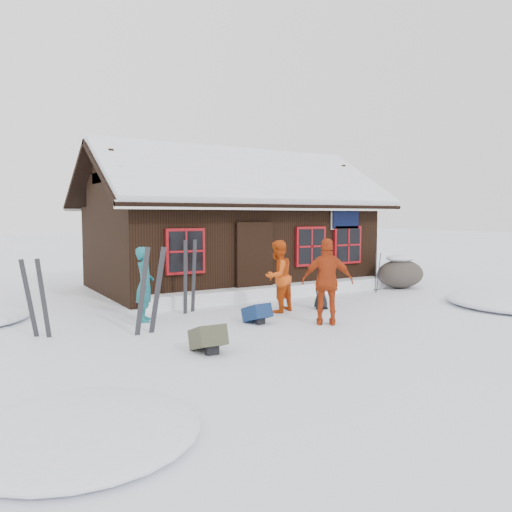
{
  "coord_description": "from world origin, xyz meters",
  "views": [
    {
      "loc": [
        -6.01,
        -9.04,
        2.22
      ],
      "look_at": [
        -0.04,
        0.79,
        1.3
      ],
      "focal_mm": 35.0,
      "sensor_mm": 36.0,
      "label": 1
    }
  ],
  "objects_px": {
    "ski_pair_left": "(150,291)",
    "backpack_blue": "(257,316)",
    "skier_crouched": "(322,289)",
    "boulder": "(400,273)",
    "backpack_olive": "(208,342)",
    "skier_teal": "(145,284)",
    "skier_orange_left": "(278,276)",
    "ski_poles": "(377,273)",
    "skier_orange_right": "(327,282)"
  },
  "relations": [
    {
      "from": "boulder",
      "to": "ski_poles",
      "type": "xyz_separation_m",
      "value": [
        -1.26,
        -0.27,
        0.09
      ]
    },
    {
      "from": "skier_crouched",
      "to": "backpack_blue",
      "type": "bearing_deg",
      "value": -175.8
    },
    {
      "from": "ski_poles",
      "to": "skier_crouched",
      "type": "bearing_deg",
      "value": -157.81
    },
    {
      "from": "backpack_olive",
      "to": "skier_teal",
      "type": "bearing_deg",
      "value": 95.43
    },
    {
      "from": "skier_orange_left",
      "to": "ski_pair_left",
      "type": "distance_m",
      "value": 3.28
    },
    {
      "from": "boulder",
      "to": "backpack_olive",
      "type": "relative_size",
      "value": 2.59
    },
    {
      "from": "skier_teal",
      "to": "backpack_blue",
      "type": "bearing_deg",
      "value": -107.45
    },
    {
      "from": "boulder",
      "to": "backpack_blue",
      "type": "distance_m",
      "value": 6.78
    },
    {
      "from": "ski_poles",
      "to": "skier_teal",
      "type": "bearing_deg",
      "value": -176.87
    },
    {
      "from": "skier_teal",
      "to": "skier_crouched",
      "type": "distance_m",
      "value": 4.16
    },
    {
      "from": "skier_orange_right",
      "to": "ski_pair_left",
      "type": "relative_size",
      "value": 1.04
    },
    {
      "from": "skier_orange_left",
      "to": "skier_crouched",
      "type": "xyz_separation_m",
      "value": [
        1.09,
        -0.25,
        -0.35
      ]
    },
    {
      "from": "skier_orange_left",
      "to": "ski_pair_left",
      "type": "bearing_deg",
      "value": -11.32
    },
    {
      "from": "backpack_blue",
      "to": "ski_pair_left",
      "type": "bearing_deg",
      "value": 168.32
    },
    {
      "from": "skier_teal",
      "to": "backpack_olive",
      "type": "relative_size",
      "value": 2.58
    },
    {
      "from": "skier_teal",
      "to": "skier_orange_left",
      "type": "distance_m",
      "value": 3.02
    },
    {
      "from": "skier_orange_left",
      "to": "backpack_olive",
      "type": "height_order",
      "value": "skier_orange_left"
    },
    {
      "from": "skier_orange_right",
      "to": "backpack_blue",
      "type": "relative_size",
      "value": 3.27
    },
    {
      "from": "boulder",
      "to": "backpack_olive",
      "type": "bearing_deg",
      "value": -156.84
    },
    {
      "from": "skier_orange_left",
      "to": "skier_crouched",
      "type": "height_order",
      "value": "skier_orange_left"
    },
    {
      "from": "ski_pair_left",
      "to": "backpack_olive",
      "type": "distance_m",
      "value": 1.91
    },
    {
      "from": "skier_orange_left",
      "to": "ski_pair_left",
      "type": "relative_size",
      "value": 0.98
    },
    {
      "from": "boulder",
      "to": "backpack_olive",
      "type": "height_order",
      "value": "boulder"
    },
    {
      "from": "ski_pair_left",
      "to": "skier_crouched",
      "type": "bearing_deg",
      "value": 14.66
    },
    {
      "from": "skier_orange_left",
      "to": "ski_poles",
      "type": "xyz_separation_m",
      "value": [
        4.15,
        1.0,
        -0.27
      ]
    },
    {
      "from": "skier_crouched",
      "to": "boulder",
      "type": "xyz_separation_m",
      "value": [
        4.31,
        1.51,
        -0.01
      ]
    },
    {
      "from": "skier_orange_right",
      "to": "backpack_blue",
      "type": "xyz_separation_m",
      "value": [
        -1.16,
        0.87,
        -0.74
      ]
    },
    {
      "from": "backpack_blue",
      "to": "backpack_olive",
      "type": "distance_m",
      "value": 2.37
    },
    {
      "from": "skier_crouched",
      "to": "ski_pair_left",
      "type": "height_order",
      "value": "ski_pair_left"
    },
    {
      "from": "skier_orange_left",
      "to": "ski_poles",
      "type": "relative_size",
      "value": 1.39
    },
    {
      "from": "skier_orange_left",
      "to": "ski_poles",
      "type": "bearing_deg",
      "value": 173.23
    },
    {
      "from": "boulder",
      "to": "skier_orange_right",
      "type": "bearing_deg",
      "value": -151.05
    },
    {
      "from": "ski_pair_left",
      "to": "backpack_blue",
      "type": "distance_m",
      "value": 2.31
    },
    {
      "from": "ski_poles",
      "to": "backpack_olive",
      "type": "bearing_deg",
      "value": -155.01
    },
    {
      "from": "boulder",
      "to": "backpack_blue",
      "type": "xyz_separation_m",
      "value": [
        -6.45,
        -2.06,
        -0.32
      ]
    },
    {
      "from": "skier_teal",
      "to": "backpack_blue",
      "type": "distance_m",
      "value": 2.46
    },
    {
      "from": "skier_orange_left",
      "to": "backpack_blue",
      "type": "distance_m",
      "value": 1.48
    },
    {
      "from": "skier_teal",
      "to": "skier_orange_right",
      "type": "distance_m",
      "value": 3.82
    },
    {
      "from": "skier_orange_right",
      "to": "ski_poles",
      "type": "xyz_separation_m",
      "value": [
        4.04,
        2.66,
        -0.33
      ]
    },
    {
      "from": "ski_pair_left",
      "to": "skier_teal",
      "type": "bearing_deg",
      "value": 87.2
    },
    {
      "from": "backpack_blue",
      "to": "skier_teal",
      "type": "bearing_deg",
      "value": 139.37
    },
    {
      "from": "skier_crouched",
      "to": "boulder",
      "type": "relative_size",
      "value": 0.61
    },
    {
      "from": "ski_pair_left",
      "to": "backpack_olive",
      "type": "bearing_deg",
      "value": -67.63
    },
    {
      "from": "skier_teal",
      "to": "skier_orange_right",
      "type": "relative_size",
      "value": 0.89
    },
    {
      "from": "skier_teal",
      "to": "ski_pair_left",
      "type": "bearing_deg",
      "value": -175.11
    },
    {
      "from": "skier_orange_right",
      "to": "backpack_olive",
      "type": "xyz_separation_m",
      "value": [
        -3.0,
        -0.62,
        -0.72
      ]
    },
    {
      "from": "skier_orange_left",
      "to": "boulder",
      "type": "height_order",
      "value": "skier_orange_left"
    },
    {
      "from": "skier_orange_left",
      "to": "ski_poles",
      "type": "distance_m",
      "value": 4.27
    },
    {
      "from": "boulder",
      "to": "skier_crouched",
      "type": "bearing_deg",
      "value": -160.65
    },
    {
      "from": "skier_teal",
      "to": "skier_orange_left",
      "type": "relative_size",
      "value": 0.95
    }
  ]
}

